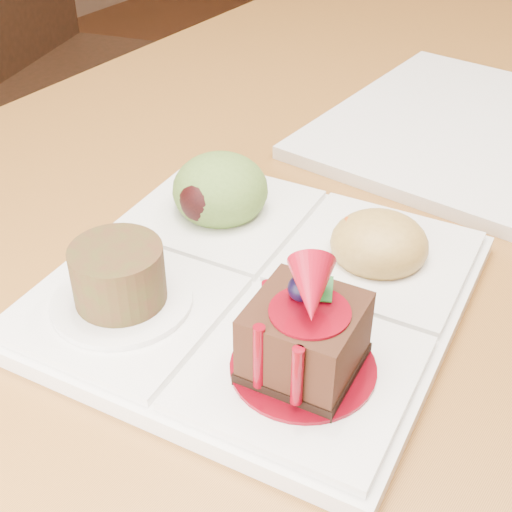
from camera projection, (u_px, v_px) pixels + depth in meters
The scene contains 4 objects.
ground at pixel (506, 469), 1.27m from camera, with size 6.00×6.00×0.00m, color brown.
chair_left at pixel (57, 36), 1.40m from camera, with size 0.56×0.56×1.01m.
sampler_plate at pixel (256, 271), 0.47m from camera, with size 0.29×0.29×0.10m.
second_plate at pixel (495, 137), 0.65m from camera, with size 0.29×0.29×0.01m, color white.
Camera 1 is at (0.10, -0.91, 1.05)m, focal length 50.00 mm.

